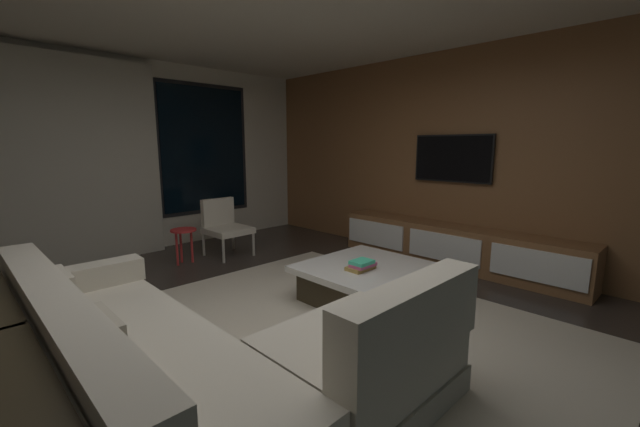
# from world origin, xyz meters

# --- Properties ---
(floor) EXTENTS (9.20, 9.20, 0.00)m
(floor) POSITION_xyz_m (0.00, 0.00, 0.00)
(floor) COLOR #332B26
(back_wall_with_window) EXTENTS (6.60, 0.30, 2.70)m
(back_wall_with_window) POSITION_xyz_m (-0.06, 3.62, 1.34)
(back_wall_with_window) COLOR beige
(back_wall_with_window) RESTS_ON floor
(media_wall) EXTENTS (0.12, 7.80, 2.70)m
(media_wall) POSITION_xyz_m (3.06, 0.00, 1.35)
(media_wall) COLOR brown
(media_wall) RESTS_ON floor
(area_rug) EXTENTS (3.20, 3.80, 0.01)m
(area_rug) POSITION_xyz_m (0.35, -0.10, 0.01)
(area_rug) COLOR beige
(area_rug) RESTS_ON floor
(sectional_couch) EXTENTS (1.98, 2.50, 0.82)m
(sectional_couch) POSITION_xyz_m (-0.83, -0.19, 0.29)
(sectional_couch) COLOR #B1A997
(sectional_couch) RESTS_ON floor
(coffee_table) EXTENTS (1.16, 1.16, 0.36)m
(coffee_table) POSITION_xyz_m (1.13, 0.12, 0.19)
(coffee_table) COLOR #322A1B
(coffee_table) RESTS_ON floor
(book_stack_on_coffee_table) EXTENTS (0.27, 0.19, 0.10)m
(book_stack_on_coffee_table) POSITION_xyz_m (0.99, 0.10, 0.40)
(book_stack_on_coffee_table) COLOR #A9863F
(book_stack_on_coffee_table) RESTS_ON coffee_table
(accent_chair_near_window) EXTENTS (0.56, 0.58, 0.78)m
(accent_chair_near_window) POSITION_xyz_m (1.01, 2.58, 0.43)
(accent_chair_near_window) COLOR #B2ADA0
(accent_chair_near_window) RESTS_ON floor
(side_stool) EXTENTS (0.32, 0.32, 0.46)m
(side_stool) POSITION_xyz_m (0.40, 2.56, 0.37)
(side_stool) COLOR red
(side_stool) RESTS_ON floor
(media_console) EXTENTS (0.46, 3.10, 0.52)m
(media_console) POSITION_xyz_m (2.77, 0.05, 0.25)
(media_console) COLOR brown
(media_console) RESTS_ON floor
(mounted_tv) EXTENTS (0.05, 1.03, 0.60)m
(mounted_tv) POSITION_xyz_m (2.95, 0.25, 1.35)
(mounted_tv) COLOR black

